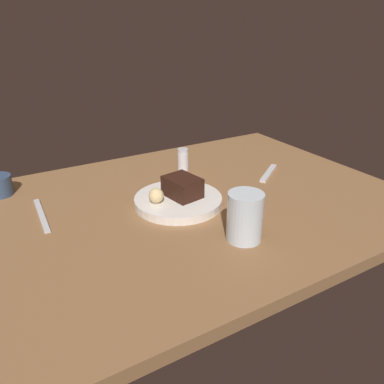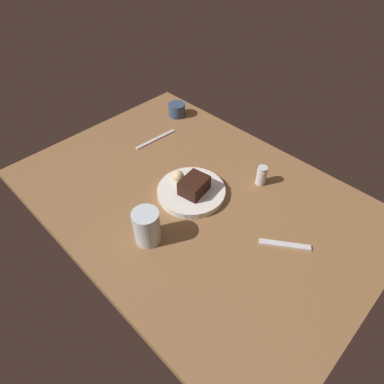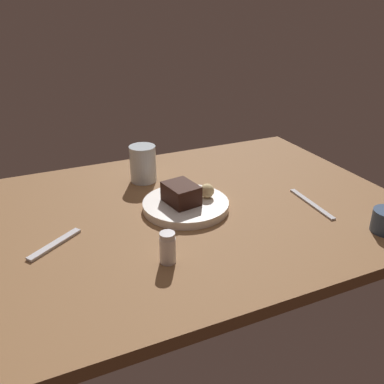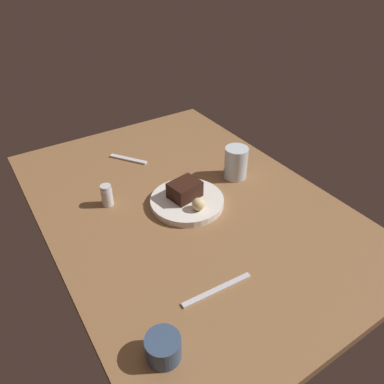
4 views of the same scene
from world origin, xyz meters
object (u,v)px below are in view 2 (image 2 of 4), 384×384
(chocolate_cake_slice, at_px, (193,186))
(butter_knife, at_px, (156,139))
(dessert_spoon, at_px, (285,245))
(salt_shaker, at_px, (261,175))
(water_glass, at_px, (147,227))
(dessert_plate, at_px, (191,192))
(coffee_cup, at_px, (177,110))
(bread_roll, at_px, (179,176))

(chocolate_cake_slice, xyz_separation_m, butter_knife, (-0.34, 0.12, -0.05))
(dessert_spoon, bearing_deg, salt_shaker, -73.29)
(chocolate_cake_slice, xyz_separation_m, dessert_spoon, (0.33, 0.05, -0.04))
(water_glass, distance_m, dessert_spoon, 0.41)
(dessert_spoon, bearing_deg, dessert_plate, -28.28)
(coffee_cup, relative_size, butter_knife, 0.39)
(dessert_spoon, xyz_separation_m, butter_knife, (-0.67, 0.08, -0.00))
(chocolate_cake_slice, relative_size, water_glass, 0.83)
(bread_roll, xyz_separation_m, salt_shaker, (0.20, 0.21, -0.01))
(salt_shaker, distance_m, coffee_cup, 0.54)
(salt_shaker, xyz_separation_m, water_glass, (-0.09, -0.43, 0.02))
(water_glass, bearing_deg, dessert_spoon, 41.26)
(water_glass, bearing_deg, coffee_cup, 129.60)
(water_glass, relative_size, dessert_spoon, 0.74)
(bread_roll, relative_size, salt_shaker, 0.54)
(salt_shaker, relative_size, dessert_spoon, 0.48)
(salt_shaker, bearing_deg, dessert_spoon, -38.08)
(dessert_plate, relative_size, chocolate_cake_slice, 2.50)
(water_glass, height_order, butter_knife, water_glass)
(coffee_cup, height_order, butter_knife, coffee_cup)
(dessert_plate, distance_m, butter_knife, 0.35)
(dessert_spoon, distance_m, butter_knife, 0.68)
(coffee_cup, bearing_deg, dessert_spoon, -19.63)
(chocolate_cake_slice, height_order, butter_knife, chocolate_cake_slice)
(dessert_plate, distance_m, dessert_spoon, 0.35)
(dessert_plate, height_order, coffee_cup, coffee_cup)
(salt_shaker, xyz_separation_m, coffee_cup, (-0.53, 0.10, -0.01))
(dessert_plate, distance_m, bread_roll, 0.07)
(chocolate_cake_slice, height_order, coffee_cup, chocolate_cake_slice)
(bread_roll, height_order, butter_knife, bread_roll)
(dessert_plate, xyz_separation_m, bread_roll, (-0.06, 0.00, 0.03))
(salt_shaker, xyz_separation_m, dessert_spoon, (0.21, -0.17, -0.03))
(chocolate_cake_slice, relative_size, coffee_cup, 1.25)
(bread_roll, bearing_deg, coffee_cup, 137.80)
(dessert_plate, height_order, water_glass, water_glass)
(chocolate_cake_slice, bearing_deg, salt_shaker, 60.47)
(water_glass, distance_m, butter_knife, 0.51)
(bread_roll, bearing_deg, dessert_plate, -4.16)
(chocolate_cake_slice, distance_m, bread_roll, 0.08)
(chocolate_cake_slice, xyz_separation_m, salt_shaker, (0.12, 0.21, -0.01))
(coffee_cup, distance_m, dessert_spoon, 0.79)
(chocolate_cake_slice, height_order, dessert_spoon, chocolate_cake_slice)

